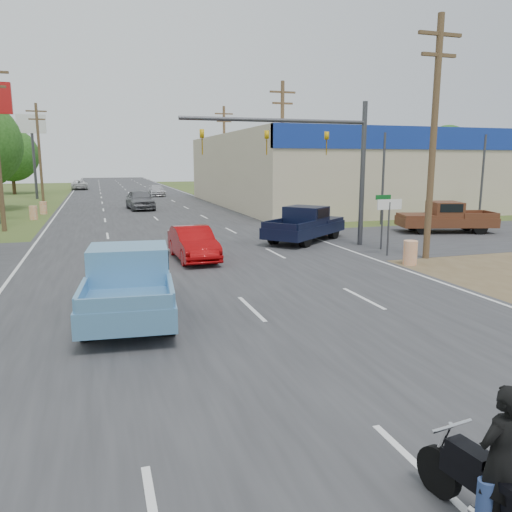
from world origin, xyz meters
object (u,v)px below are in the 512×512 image
object	(u,v)px
motorcycle	(500,504)
brown_pickup	(444,217)
rider	(500,468)
distant_car_silver	(157,191)
red_convertible	(193,244)
blue_pickup	(130,280)
navy_pickup	(306,224)
distant_car_grey	(140,200)
distant_car_white	(79,185)

from	to	relation	value
motorcycle	brown_pickup	world-z (taller)	brown_pickup
rider	distant_car_silver	xyz separation A→B (m)	(2.85, 57.58, -0.23)
red_convertible	distant_car_silver	size ratio (longest dim) A/B	0.97
motorcycle	blue_pickup	distance (m)	10.41
navy_pickup	distant_car_silver	distance (m)	37.52
motorcycle	red_convertible	bearing A→B (deg)	82.60
motorcycle	distant_car_silver	bearing A→B (deg)	78.95
distant_car_grey	distant_car_white	world-z (taller)	distant_car_grey
navy_pickup	distant_car_grey	distance (m)	21.63
blue_pickup	brown_pickup	world-z (taller)	blue_pickup
red_convertible	motorcycle	xyz separation A→B (m)	(0.24, -16.99, -0.24)
blue_pickup	distant_car_silver	world-z (taller)	blue_pickup
motorcycle	brown_pickup	size ratio (longest dim) A/B	0.35
distant_car_silver	distant_car_white	bearing A→B (deg)	117.18
red_convertible	rider	distance (m)	16.95
red_convertible	navy_pickup	world-z (taller)	navy_pickup
brown_pickup	motorcycle	bearing A→B (deg)	159.57
red_convertible	distant_car_grey	distance (m)	23.78
navy_pickup	distant_car_white	distance (m)	56.60
motorcycle	blue_pickup	world-z (taller)	blue_pickup
distant_car_white	motorcycle	bearing A→B (deg)	92.10
motorcycle	distant_car_silver	world-z (taller)	distant_car_silver
motorcycle	distant_car_grey	world-z (taller)	distant_car_grey
red_convertible	brown_pickup	distance (m)	16.15
blue_pickup	rider	bearing A→B (deg)	-66.04
rider	distant_car_silver	size ratio (longest dim) A/B	0.39
red_convertible	blue_pickup	size ratio (longest dim) A/B	0.72
navy_pickup	distant_car_grey	size ratio (longest dim) A/B	1.11
navy_pickup	brown_pickup	xyz separation A→B (m)	(9.06, 0.54, -0.01)
rider	distant_car_white	xyz separation A→B (m)	(-6.50, 75.34, -0.17)
motorcycle	blue_pickup	size ratio (longest dim) A/B	0.35
blue_pickup	distant_car_silver	distance (m)	48.17
motorcycle	brown_pickup	xyz separation A→B (m)	(15.44, 20.81, 0.46)
red_convertible	blue_pickup	bearing A→B (deg)	-115.34
blue_pickup	red_convertible	bearing A→B (deg)	71.99
rider	navy_pickup	distance (m)	21.21
red_convertible	distant_car_silver	xyz separation A→B (m)	(3.09, 40.63, -0.06)
blue_pickup	navy_pickup	distance (m)	14.24
distant_car_grey	distant_car_white	bearing A→B (deg)	94.95
motorcycle	rider	distance (m)	0.41
blue_pickup	distant_car_white	world-z (taller)	blue_pickup
red_convertible	distant_car_white	size ratio (longest dim) A/B	0.85
blue_pickup	distant_car_silver	size ratio (longest dim) A/B	1.35
distant_car_silver	distant_car_white	world-z (taller)	distant_car_white
red_convertible	rider	size ratio (longest dim) A/B	2.46
brown_pickup	distant_car_white	world-z (taller)	brown_pickup
brown_pickup	distant_car_silver	xyz separation A→B (m)	(-12.60, 36.81, -0.28)
brown_pickup	distant_car_grey	bearing A→B (deg)	54.77
navy_pickup	brown_pickup	world-z (taller)	navy_pickup
blue_pickup	distant_car_grey	xyz separation A→B (m)	(2.81, 30.93, -0.11)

